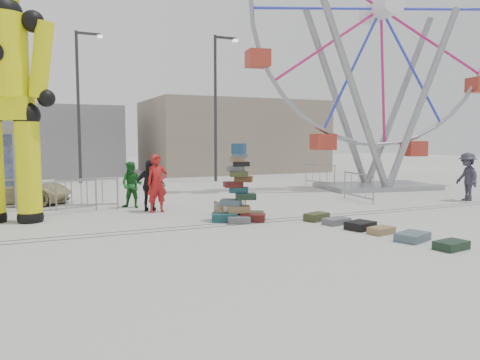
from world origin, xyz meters
name	(u,v)px	position (x,y,z in m)	size (l,w,h in m)	color
ground	(284,225)	(0.00, 0.00, 0.00)	(90.00, 90.00, 0.00)	#9E9E99
track_line_near	(274,222)	(0.00, 0.60, 0.00)	(40.00, 0.04, 0.01)	#47443F
track_line_far	(268,220)	(0.00, 1.00, 0.00)	(40.00, 0.04, 0.01)	#47443F
building_right	(232,137)	(7.00, 20.00, 2.50)	(12.00, 8.00, 5.00)	gray
building_left	(37,141)	(-6.00, 22.00, 2.20)	(10.00, 8.00, 4.40)	gray
lamp_post_right	(217,100)	(3.09, 13.00, 4.48)	(1.41, 0.25, 8.00)	#2D2D30
lamp_post_left	(80,99)	(-3.91, 15.00, 4.48)	(1.41, 0.25, 8.00)	#2D2D30
suitcase_tower	(238,199)	(-0.84, 1.28, 0.64)	(1.80, 1.49, 2.29)	#1C4D54
crash_test_dummy	(6,91)	(-6.99, 3.69, 3.79)	(2.80, 1.54, 7.19)	black
ferris_wheel	(380,33)	(8.75, 6.45, 7.34)	(12.71, 3.99, 14.91)	gray
steamer_trunk	(230,207)	(-0.62, 2.45, 0.21)	(0.90, 0.52, 0.42)	silver
row_case_0	(317,217)	(1.26, 0.29, 0.11)	(0.75, 0.44, 0.22)	#3C4321
row_case_1	(337,221)	(1.45, -0.44, 0.09)	(0.75, 0.46, 0.18)	slate
row_case_2	(360,225)	(1.58, -1.33, 0.11)	(0.73, 0.58, 0.22)	black
row_case_3	(381,230)	(1.71, -2.00, 0.09)	(0.66, 0.43, 0.18)	#9A774E
row_case_4	(412,237)	(1.83, -2.95, 0.10)	(0.85, 0.56, 0.20)	slate
row_case_5	(451,245)	(1.97, -3.95, 0.10)	(0.75, 0.47, 0.19)	#1C3222
barricade_dummy_b	(66,197)	(-5.44, 4.65, 0.55)	(2.00, 0.10, 1.10)	gray
barricade_dummy_c	(87,194)	(-4.72, 5.21, 0.55)	(2.00, 0.10, 1.10)	gray
barricade_wheel_front	(358,187)	(5.14, 3.26, 0.55)	(2.00, 0.10, 1.10)	gray
barricade_wheel_back	(320,175)	(7.11, 8.82, 0.55)	(2.00, 0.10, 1.10)	gray
pedestrian_red	(157,183)	(-2.67, 3.73, 0.96)	(0.70, 0.46, 1.91)	#A71718
pedestrian_green	(132,185)	(-3.24, 5.05, 0.81)	(0.79, 0.61, 1.62)	#1A6923
pedestrian_black	(150,186)	(-2.82, 4.10, 0.86)	(1.00, 0.42, 1.71)	black
pedestrian_grey	(467,177)	(8.99, 1.55, 0.94)	(1.21, 0.69, 1.87)	#2C2A38
parked_suv	(16,190)	(-6.95, 7.61, 0.54)	(1.78, 3.86, 1.07)	tan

